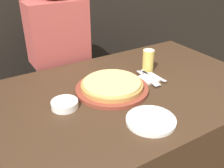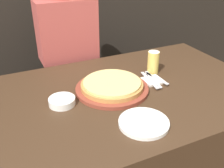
# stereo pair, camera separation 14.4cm
# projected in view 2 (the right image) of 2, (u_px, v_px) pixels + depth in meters

# --- Properties ---
(dining_table) EXTENTS (1.58, 0.99, 0.77)m
(dining_table) POSITION_uv_depth(u_px,v_px,m) (125.00, 144.00, 1.64)
(dining_table) COLOR #3D2819
(dining_table) RESTS_ON ground_plane
(pizza_on_board) EXTENTS (0.40, 0.40, 0.06)m
(pizza_on_board) POSITION_uv_depth(u_px,v_px,m) (112.00, 86.00, 1.44)
(pizza_on_board) COLOR brown
(pizza_on_board) RESTS_ON dining_table
(beer_glass) EXTENTS (0.07, 0.07, 0.14)m
(beer_glass) POSITION_uv_depth(u_px,v_px,m) (153.00, 61.00, 1.62)
(beer_glass) COLOR #E5C65B
(beer_glass) RESTS_ON dining_table
(dinner_plate) EXTENTS (0.23, 0.23, 0.02)m
(dinner_plate) POSITION_uv_depth(u_px,v_px,m) (144.00, 123.00, 1.18)
(dinner_plate) COLOR white
(dinner_plate) RESTS_ON dining_table
(side_bowl) EXTENTS (0.13, 0.13, 0.04)m
(side_bowl) POSITION_uv_depth(u_px,v_px,m) (62.00, 101.00, 1.32)
(side_bowl) COLOR white
(side_bowl) RESTS_ON dining_table
(napkin_stack) EXTENTS (0.11, 0.11, 0.01)m
(napkin_stack) POSITION_uv_depth(u_px,v_px,m) (153.00, 80.00, 1.55)
(napkin_stack) COLOR white
(napkin_stack) RESTS_ON dining_table
(fork) EXTENTS (0.05, 0.22, 0.00)m
(fork) POSITION_uv_depth(u_px,v_px,m) (149.00, 80.00, 1.53)
(fork) COLOR silver
(fork) RESTS_ON napkin_stack
(dinner_knife) EXTENTS (0.05, 0.22, 0.00)m
(dinner_knife) POSITION_uv_depth(u_px,v_px,m) (153.00, 79.00, 1.54)
(dinner_knife) COLOR silver
(dinner_knife) RESTS_ON napkin_stack
(spoon) EXTENTS (0.05, 0.19, 0.00)m
(spoon) POSITION_uv_depth(u_px,v_px,m) (157.00, 78.00, 1.55)
(spoon) COLOR silver
(spoon) RESTS_ON napkin_stack
(diner_person) EXTENTS (0.40, 0.20, 1.37)m
(diner_person) POSITION_uv_depth(u_px,v_px,m) (70.00, 67.00, 1.96)
(diner_person) COLOR #33333D
(diner_person) RESTS_ON ground_plane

